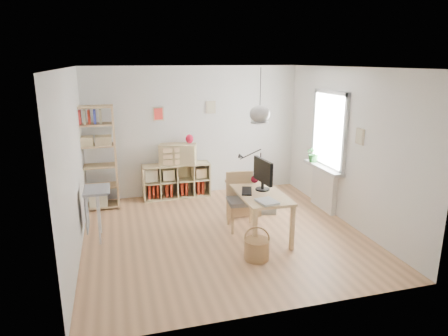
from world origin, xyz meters
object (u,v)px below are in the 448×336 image
object	(u,v)px
storage_chest	(259,199)
monitor	(263,173)
tall_bookshelf	(94,154)
desk	(258,196)
drawer_chest	(178,154)
cube_shelf	(175,183)
chair	(241,197)

from	to	relation	value
storage_chest	monitor	size ratio (longest dim) A/B	1.39
tall_bookshelf	monitor	world-z (taller)	tall_bookshelf
desk	storage_chest	distance (m)	1.17
storage_chest	drawer_chest	world-z (taller)	drawer_chest
monitor	drawer_chest	world-z (taller)	monitor
tall_bookshelf	drawer_chest	bearing A→B (deg)	8.37
cube_shelf	monitor	distance (m)	2.57
storage_chest	drawer_chest	distance (m)	1.93
monitor	drawer_chest	size ratio (longest dim) A/B	0.80
cube_shelf	storage_chest	bearing A→B (deg)	-40.59
desk	monitor	xyz separation A→B (m)	(0.09, 0.03, 0.38)
desk	monitor	size ratio (longest dim) A/B	2.53
cube_shelf	storage_chest	size ratio (longest dim) A/B	1.71
monitor	chair	bearing A→B (deg)	126.53
cube_shelf	monitor	world-z (taller)	monitor
tall_bookshelf	chair	world-z (taller)	tall_bookshelf
tall_bookshelf	chair	size ratio (longest dim) A/B	2.08
tall_bookshelf	drawer_chest	size ratio (longest dim) A/B	2.70
storage_chest	desk	bearing A→B (deg)	-98.81
tall_bookshelf	storage_chest	bearing A→B (deg)	-17.43
storage_chest	monitor	xyz separation A→B (m)	(-0.31, -0.98, 0.82)
desk	cube_shelf	distance (m)	2.48
chair	drawer_chest	world-z (taller)	drawer_chest
drawer_chest	chair	bearing A→B (deg)	-49.39
chair	monitor	distance (m)	0.63
cube_shelf	drawer_chest	distance (m)	0.64
desk	chair	size ratio (longest dim) A/B	1.56
monitor	drawer_chest	distance (m)	2.40
chair	drawer_chest	distance (m)	2.06
cube_shelf	drawer_chest	bearing A→B (deg)	-31.92
storage_chest	drawer_chest	size ratio (longest dim) A/B	1.11
tall_bookshelf	monitor	bearing A→B (deg)	-35.68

